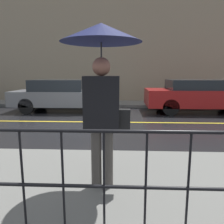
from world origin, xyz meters
TOP-DOWN VIEW (x-y plane):
  - ground_plane at (0.00, 0.00)m, footprint 80.00×80.00m
  - sidewalk_near at (0.00, -4.53)m, footprint 28.00×2.51m
  - sidewalk_far at (0.00, 4.20)m, footprint 28.00×1.86m
  - lane_marking at (0.00, 0.00)m, footprint 25.20×0.12m
  - building_storefront at (0.00, 5.28)m, footprint 28.00×0.30m
  - pedestrian at (1.31, -4.70)m, footprint 1.01×1.01m
  - car_grey at (-1.13, 2.20)m, footprint 4.45×1.72m
  - car_red at (4.98, 2.20)m, footprint 4.77×1.89m

SIDE VIEW (x-z plane):
  - ground_plane at x=0.00m, z-range 0.00..0.00m
  - lane_marking at x=0.00m, z-range 0.00..0.01m
  - sidewalk_near at x=0.00m, z-range 0.00..0.15m
  - sidewalk_far at x=0.00m, z-range 0.00..0.15m
  - car_grey at x=-1.13m, z-range 0.02..1.44m
  - car_red at x=4.98m, z-range 0.04..1.46m
  - pedestrian at x=1.31m, z-range 0.73..2.87m
  - building_storefront at x=0.00m, z-range 0.00..6.29m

